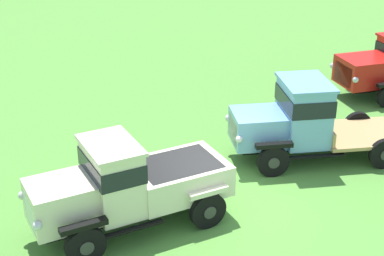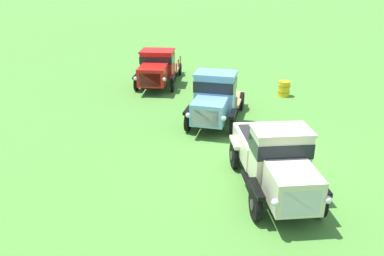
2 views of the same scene
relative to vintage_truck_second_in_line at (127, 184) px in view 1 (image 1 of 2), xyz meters
The scene contains 3 objects.
ground_plane 2.61m from the vintage_truck_second_in_line, ahead, with size 240.00×240.00×0.00m, color #518E38.
vintage_truck_second_in_line is the anchor object (origin of this frame).
vintage_truck_midrow_center 5.55m from the vintage_truck_second_in_line, 13.12° to the left, with size 5.18×3.14×2.31m.
Camera 1 is at (-5.79, -10.91, 7.77)m, focal length 55.00 mm.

